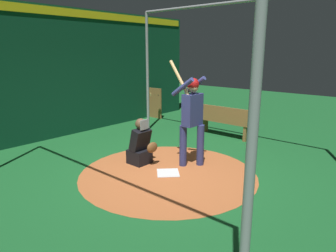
% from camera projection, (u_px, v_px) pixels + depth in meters
% --- Properties ---
extents(ground_plane, '(26.42, 26.42, 0.00)m').
position_uv_depth(ground_plane, '(168.00, 173.00, 5.94)').
color(ground_plane, '#195B28').
extents(dirt_circle, '(3.40, 3.40, 0.01)m').
position_uv_depth(dirt_circle, '(168.00, 173.00, 5.94)').
color(dirt_circle, '#B76033').
rests_on(dirt_circle, ground).
extents(home_plate, '(0.59, 0.59, 0.01)m').
position_uv_depth(home_plate, '(168.00, 173.00, 5.94)').
color(home_plate, white).
rests_on(home_plate, dirt_circle).
extents(batter, '(0.68, 0.49, 2.14)m').
position_uv_depth(batter, '(192.00, 113.00, 6.12)').
color(batter, navy).
rests_on(batter, ground).
extents(catcher, '(0.58, 0.40, 0.98)m').
position_uv_depth(catcher, '(141.00, 146.00, 6.37)').
color(catcher, black).
rests_on(catcher, ground).
extents(back_wall, '(0.22, 10.42, 3.45)m').
position_uv_depth(back_wall, '(53.00, 73.00, 8.10)').
color(back_wall, '#0C3D26').
rests_on(back_wall, ground).
extents(cage_frame, '(5.53, 4.51, 3.39)m').
position_uv_depth(cage_frame, '(168.00, 50.00, 5.38)').
color(cage_frame, gray).
rests_on(cage_frame, ground).
extents(bat_rack, '(0.82, 0.20, 1.05)m').
position_uv_depth(bat_rack, '(153.00, 104.00, 10.85)').
color(bat_rack, olive).
rests_on(bat_rack, ground).
extents(bench, '(1.62, 0.36, 0.85)m').
position_uv_depth(bench, '(224.00, 121.00, 8.41)').
color(bench, olive).
rests_on(bench, ground).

